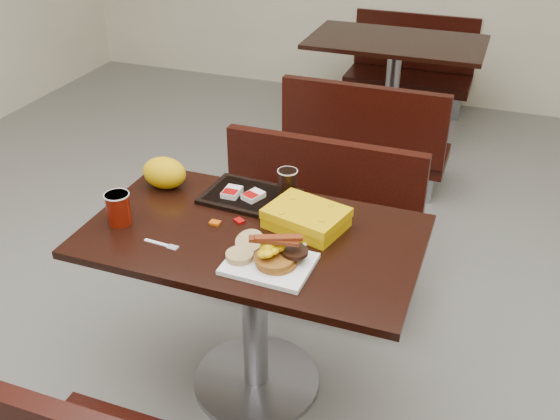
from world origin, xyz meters
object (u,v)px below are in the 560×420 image
(table_far, at_px, (392,92))
(bench_far_s, at_px, (369,131))
(paper_bag, at_px, (164,173))
(coffee_cup_far, at_px, (287,182))
(bench_near_n, at_px, (310,226))
(clamshell, at_px, (306,218))
(tray, at_px, (250,197))
(fork, at_px, (157,243))
(coffee_cup_near, at_px, (118,209))
(platter, at_px, (269,264))
(knife, at_px, (300,253))
(pancake_stack, at_px, (277,260))
(hashbrown_sleeve_left, at_px, (232,192))
(bench_far_n, at_px, (409,65))
(table_near, at_px, (255,314))
(hashbrown_sleeve_right, at_px, (253,196))

(table_far, height_order, bench_far_s, table_far)
(paper_bag, bearing_deg, coffee_cup_far, 10.08)
(bench_near_n, height_order, clamshell, clamshell)
(bench_near_n, bearing_deg, tray, -102.24)
(fork, relative_size, paper_bag, 0.73)
(coffee_cup_near, bearing_deg, platter, -5.76)
(fork, bearing_deg, table_far, 88.28)
(coffee_cup_near, xyz_separation_m, paper_bag, (0.02, 0.30, 0.00))
(paper_bag, bearing_deg, knife, -21.46)
(knife, xyz_separation_m, paper_bag, (-0.66, 0.26, 0.06))
(pancake_stack, xyz_separation_m, hashbrown_sleeve_left, (-0.32, 0.37, -0.00))
(platter, height_order, coffee_cup_far, coffee_cup_far)
(bench_far_s, bearing_deg, paper_bag, -105.11)
(bench_near_n, xyz_separation_m, pancake_stack, (0.15, -0.87, 0.42))
(bench_far_n, height_order, coffee_cup_far, coffee_cup_far)
(knife, height_order, clamshell, clamshell)
(table_near, xyz_separation_m, tray, (-0.10, 0.22, 0.38))
(platter, xyz_separation_m, tray, (-0.23, 0.39, 0.00))
(coffee_cup_near, distance_m, paper_bag, 0.30)
(bench_near_n, distance_m, pancake_stack, 0.98)
(fork, xyz_separation_m, coffee_cup_far, (0.32, 0.46, 0.07))
(bench_far_s, height_order, knife, knife)
(platter, bearing_deg, hashbrown_sleeve_left, 130.59)
(table_near, distance_m, bench_far_n, 3.30)
(coffee_cup_near, xyz_separation_m, fork, (0.19, -0.07, -0.06))
(pancake_stack, bearing_deg, bench_far_n, 92.56)
(platter, bearing_deg, hashbrown_sleeve_right, 120.98)
(bench_near_n, bearing_deg, table_far, 90.00)
(platter, height_order, fork, platter)
(clamshell, bearing_deg, hashbrown_sleeve_right, 172.51)
(pancake_stack, bearing_deg, coffee_cup_far, 105.35)
(bench_far_n, distance_m, pancake_stack, 3.50)
(bench_near_n, relative_size, platter, 3.54)
(bench_near_n, xyz_separation_m, fork, (-0.29, -0.88, 0.39))
(table_near, xyz_separation_m, table_far, (0.00, 2.60, 0.00))
(clamshell, bearing_deg, hashbrown_sleeve_left, 178.48)
(pancake_stack, relative_size, hashbrown_sleeve_left, 1.63)
(platter, height_order, hashbrown_sleeve_right, hashbrown_sleeve_right)
(table_far, height_order, platter, platter)
(bench_far_n, relative_size, coffee_cup_near, 8.30)
(coffee_cup_far, height_order, clamshell, coffee_cup_far)
(fork, bearing_deg, paper_bag, 118.80)
(pancake_stack, bearing_deg, paper_bag, 149.36)
(bench_far_n, xyz_separation_m, platter, (0.13, -3.47, 0.40))
(coffee_cup_near, distance_m, tray, 0.50)
(tray, bearing_deg, fork, -111.17)
(hashbrown_sleeve_right, bearing_deg, paper_bag, -156.46)
(knife, height_order, tray, tray)
(platter, relative_size, clamshell, 1.04)
(bench_far_n, bearing_deg, clamshell, -87.01)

